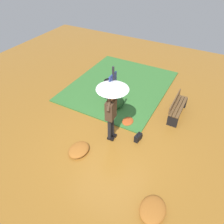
% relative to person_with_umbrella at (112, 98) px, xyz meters
% --- Properties ---
extents(ground_plane, '(18.00, 18.00, 0.00)m').
position_rel_person_with_umbrella_xyz_m(ground_plane, '(-0.31, -0.13, -1.55)').
color(ground_plane, '#9E6623').
extents(grass_verge, '(4.80, 4.00, 0.05)m').
position_rel_person_with_umbrella_xyz_m(grass_verge, '(2.89, 1.18, -1.53)').
color(grass_verge, '#387533').
rests_on(grass_verge, ground_plane).
extents(person_with_umbrella, '(0.96, 0.96, 2.04)m').
position_rel_person_with_umbrella_xyz_m(person_with_umbrella, '(0.00, 0.00, 0.00)').
color(person_with_umbrella, black).
rests_on(person_with_umbrella, ground_plane).
extents(info_sign_post, '(0.44, 0.07, 2.30)m').
position_rel_person_with_umbrella_xyz_m(info_sign_post, '(0.48, 0.22, -0.11)').
color(info_sign_post, black).
rests_on(info_sign_post, ground_plane).
extents(handbag, '(0.32, 0.18, 0.37)m').
position_rel_person_with_umbrella_xyz_m(handbag, '(0.23, -0.85, -1.42)').
color(handbag, black).
rests_on(handbag, ground_plane).
extents(park_bench, '(1.40, 0.37, 0.75)m').
position_rel_person_with_umbrella_xyz_m(park_bench, '(2.08, -1.59, -1.15)').
color(park_bench, black).
rests_on(park_bench, ground_plane).
extents(trash_bin, '(0.42, 0.42, 0.83)m').
position_rel_person_with_umbrella_xyz_m(trash_bin, '(1.88, 1.15, -1.13)').
color(trash_bin, black).
rests_on(trash_bin, ground_plane).
extents(shrub_cluster, '(0.69, 0.63, 0.56)m').
position_rel_person_with_umbrella_xyz_m(shrub_cluster, '(1.44, 0.61, -1.29)').
color(shrub_cluster, '#285628').
rests_on(shrub_cluster, ground_plane).
extents(leaf_pile_near_person, '(0.73, 0.58, 0.16)m').
position_rel_person_with_umbrella_xyz_m(leaf_pile_near_person, '(-1.09, 0.57, -1.47)').
color(leaf_pile_near_person, '#A86023').
rests_on(leaf_pile_near_person, ground_plane).
extents(leaf_pile_by_bench, '(0.78, 0.63, 0.17)m').
position_rel_person_with_umbrella_xyz_m(leaf_pile_by_bench, '(-1.79, -2.11, -1.47)').
color(leaf_pile_by_bench, '#A86023').
rests_on(leaf_pile_by_bench, ground_plane).
extents(leaf_pile_far_path, '(0.49, 0.39, 0.11)m').
position_rel_person_with_umbrella_xyz_m(leaf_pile_far_path, '(0.86, -0.19, -1.50)').
color(leaf_pile_far_path, '#B74C1E').
rests_on(leaf_pile_far_path, ground_plane).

